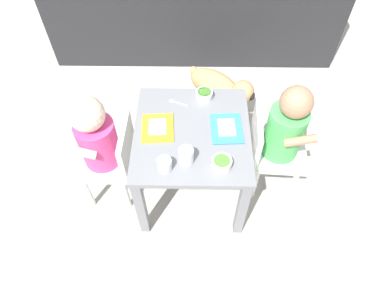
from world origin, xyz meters
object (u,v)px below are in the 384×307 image
food_tray_left (158,128)px  water_cup_left (186,156)px  dog (220,87)px  water_cup_right (165,165)px  veggie_bowl_near (204,94)px  cereal_bowl_left_side (222,163)px  dining_table (192,143)px  food_tray_right (227,128)px  seated_child_left (99,140)px  seated_child_right (283,131)px  spoon_by_left_tray (176,102)px

food_tray_left → water_cup_left: water_cup_left is taller
dog → water_cup_right: water_cup_right is taller
water_cup_left → veggie_bowl_near: water_cup_left is taller
water_cup_left → cereal_bowl_left_side: size_ratio=0.85×
dining_table → food_tray_right: 0.19m
seated_child_left → seated_child_right: 0.87m
dog → spoon_by_left_tray: size_ratio=4.38×
cereal_bowl_left_side → spoon_by_left_tray: size_ratio=0.90×
seated_child_left → food_tray_left: size_ratio=3.87×
food_tray_left → water_cup_right: size_ratio=2.94×
seated_child_right → food_tray_left: bearing=-178.1°
seated_child_left → food_tray_left: bearing=9.1°
dining_table → cereal_bowl_left_side: 0.25m
dining_table → food_tray_left: food_tray_left is taller
seated_child_left → seated_child_right: bearing=4.2°
dog → veggie_bowl_near: veggie_bowl_near is taller
food_tray_right → veggie_bowl_near: bearing=116.2°
dog → food_tray_right: (-0.01, -0.57, 0.27)m
seated_child_right → food_tray_right: (-0.27, -0.02, 0.04)m
dog → cereal_bowl_left_side: (-0.04, -0.78, 0.29)m
seated_child_right → water_cup_right: bearing=-155.7°
dog → dining_table: bearing=-105.9°
water_cup_right → dog: bearing=70.6°
dog → water_cup_left: bearing=-104.2°
water_cup_right → water_cup_left: bearing=25.9°
dining_table → food_tray_right: bearing=6.7°
food_tray_right → spoon_by_left_tray: 0.29m
water_cup_left → water_cup_right: water_cup_left is taller
dog → food_tray_right: food_tray_right is taller
dog → cereal_bowl_left_side: size_ratio=4.84×
food_tray_right → water_cup_left: bearing=-135.0°
dog → food_tray_left: 0.71m
dining_table → food_tray_left: 0.19m
veggie_bowl_near → spoon_by_left_tray: 0.14m
seated_child_left → seated_child_right: size_ratio=0.98×
cereal_bowl_left_side → dining_table: bearing=124.0°
water_cup_right → spoon_by_left_tray: (0.03, 0.39, -0.02)m
water_cup_left → dog: bearing=75.8°
dog → food_tray_left: size_ratio=2.34×
dog → veggie_bowl_near: 0.48m
cereal_bowl_left_side → spoon_by_left_tray: bearing=118.8°
dog → cereal_bowl_left_side: 0.83m
spoon_by_left_tray → dog: bearing=58.6°
dining_table → water_cup_right: 0.26m
food_tray_right → spoon_by_left_tray: bearing=144.9°
spoon_by_left_tray → veggie_bowl_near: bearing=16.3°
seated_child_right → seated_child_left: bearing=-175.8°
food_tray_left → dining_table: bearing=-6.7°
dog → water_cup_left: (-0.19, -0.75, 0.30)m
food_tray_right → water_cup_left: size_ratio=2.56×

